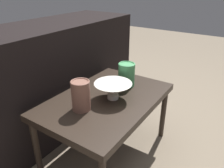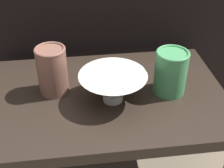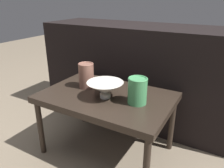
{
  "view_description": "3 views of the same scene",
  "coord_description": "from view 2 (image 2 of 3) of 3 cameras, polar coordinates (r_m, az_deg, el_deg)",
  "views": [
    {
      "loc": [
        -0.93,
        -0.66,
        1.05
      ],
      "look_at": [
        0.03,
        -0.02,
        0.5
      ],
      "focal_mm": 35.0,
      "sensor_mm": 36.0,
      "label": 1
    },
    {
      "loc": [
        -0.09,
        -0.85,
        1.06
      ],
      "look_at": [
        0.01,
        -0.03,
        0.48
      ],
      "focal_mm": 50.0,
      "sensor_mm": 36.0,
      "label": 2
    },
    {
      "loc": [
        0.64,
        -1.06,
        0.99
      ],
      "look_at": [
        0.05,
        -0.01,
        0.51
      ],
      "focal_mm": 35.0,
      "sensor_mm": 36.0,
      "label": 3
    }
  ],
  "objects": [
    {
      "name": "vase_colorful_right",
      "position": [
        1.05,
        10.68,
        2.27
      ],
      "size": [
        0.11,
        0.11,
        0.15
      ],
      "color": "#47995B",
      "rests_on": "table"
    },
    {
      "name": "bowl",
      "position": [
        1.0,
        0.17,
        -0.14
      ],
      "size": [
        0.22,
        0.22,
        0.1
      ],
      "color": "silver",
      "rests_on": "table"
    },
    {
      "name": "table",
      "position": [
        1.09,
        -0.77,
        -3.5
      ],
      "size": [
        0.81,
        0.53,
        0.42
      ],
      "color": "#2D231C",
      "rests_on": "ground_plane"
    },
    {
      "name": "couch_backdrop",
      "position": [
        1.56,
        -3.23,
        9.76
      ],
      "size": [
        1.63,
        0.5,
        0.78
      ],
      "color": "black",
      "rests_on": "ground_plane"
    },
    {
      "name": "vase_textured_left",
      "position": [
        1.05,
        -10.87,
        2.55
      ],
      "size": [
        0.1,
        0.1,
        0.17
      ],
      "color": "brown",
      "rests_on": "table"
    }
  ]
}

